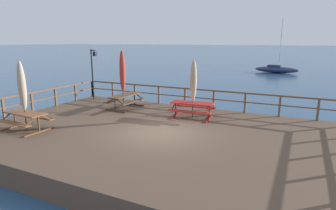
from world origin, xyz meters
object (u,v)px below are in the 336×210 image
patio_umbrella_short_front (193,81)px  patio_umbrella_short_mid (22,87)px  patio_umbrella_short_back (122,72)px  lamp_post_hooked (93,67)px  picnic_table_back_right (192,106)px  picnic_table_mid_right (125,98)px  picnic_table_front_right (26,117)px  sailboat_distant (276,69)px

patio_umbrella_short_front → patio_umbrella_short_mid: patio_umbrella_short_mid is taller
patio_umbrella_short_back → lamp_post_hooked: bearing=157.5°
picnic_table_back_right → patio_umbrella_short_mid: bearing=-139.7°
picnic_table_back_right → picnic_table_mid_right: (-4.10, 0.24, 0.00)m
picnic_table_front_right → patio_umbrella_short_back: 5.47m
picnic_table_back_right → lamp_post_hooked: 7.60m
patio_umbrella_short_front → sailboat_distant: bearing=87.7°
picnic_table_mid_right → picnic_table_back_right: bearing=-3.4°
picnic_table_mid_right → lamp_post_hooked: size_ratio=0.69×
patio_umbrella_short_mid → patio_umbrella_short_front: bearing=40.3°
patio_umbrella_short_front → lamp_post_hooked: (-7.32, 1.43, 0.30)m
patio_umbrella_short_front → picnic_table_front_right: bearing=-139.1°
patio_umbrella_short_mid → patio_umbrella_short_back: size_ratio=0.90×
patio_umbrella_short_mid → picnic_table_front_right: bearing=-33.3°
picnic_table_front_right → patio_umbrella_short_back: size_ratio=0.63×
patio_umbrella_short_mid → lamp_post_hooked: (-1.58, 6.30, 0.26)m
patio_umbrella_short_front → sailboat_distant: (1.22, 30.46, -2.09)m
picnic_table_mid_right → sailboat_distant: (5.34, 30.26, -0.84)m
picnic_table_back_right → lamp_post_hooked: (-7.30, 1.46, 1.55)m
patio_umbrella_short_mid → sailboat_distant: bearing=78.9°
patio_umbrella_short_front → patio_umbrella_short_mid: size_ratio=0.98×
picnic_table_back_right → patio_umbrella_short_front: bearing=54.2°
picnic_table_front_right → patio_umbrella_short_front: 7.61m
patio_umbrella_short_front → patio_umbrella_short_back: patio_umbrella_short_back is taller
picnic_table_front_right → patio_umbrella_short_mid: bearing=146.7°
picnic_table_back_right → patio_umbrella_short_back: (-4.17, 0.17, 1.49)m
picnic_table_mid_right → lamp_post_hooked: 3.76m
picnic_table_front_right → lamp_post_hooked: size_ratio=0.63×
picnic_table_back_right → lamp_post_hooked: size_ratio=0.68×
picnic_table_back_right → patio_umbrella_short_mid: (-5.72, -4.84, 1.29)m
picnic_table_front_right → patio_umbrella_short_back: (1.48, 5.05, 1.49)m
picnic_table_mid_right → patio_umbrella_short_back: size_ratio=0.68×
patio_umbrella_short_back → picnic_table_back_right: bearing=-2.3°
picnic_table_front_right → picnic_table_mid_right: (1.55, 5.12, 0.00)m
patio_umbrella_short_front → patio_umbrella_short_mid: (-5.74, -4.87, 0.04)m
sailboat_distant → picnic_table_front_right: bearing=-101.0°
picnic_table_back_right → sailboat_distant: (1.24, 30.50, -0.84)m
patio_umbrella_short_back → picnic_table_mid_right: bearing=45.9°
patio_umbrella_short_front → sailboat_distant: 30.56m
patio_umbrella_short_back → sailboat_distant: size_ratio=0.42×
picnic_table_back_right → picnic_table_mid_right: 4.11m
picnic_table_front_right → lamp_post_hooked: (-1.65, 6.34, 1.55)m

